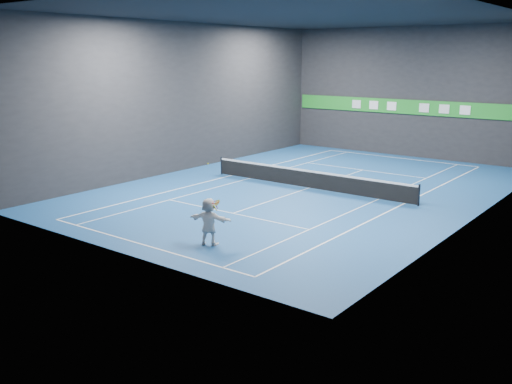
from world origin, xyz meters
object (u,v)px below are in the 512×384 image
Objects in this scene: tennis_ball at (208,164)px; tennis_net at (308,178)px; player at (209,221)px; tennis_racket at (216,203)px.

tennis_ball is 0.01× the size of tennis_net.
tennis_net is at bearing 101.13° from tennis_ball.
player is 3.77× the size of tennis_racket.
player reaches higher than tennis_net.
player is at bearing -78.47° from tennis_net.
tennis_ball is at bearing -78.87° from tennis_net.
tennis_net is at bearing -95.98° from player.
tennis_racket is (2.44, -10.29, 1.13)m from tennis_net.
player is 28.71× the size of tennis_ball.
player is 0.83m from tennis_racket.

